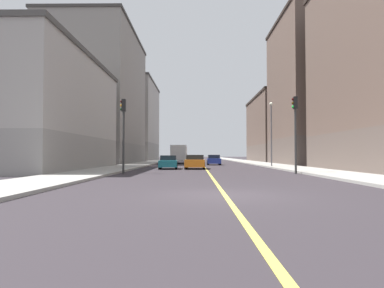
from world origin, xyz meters
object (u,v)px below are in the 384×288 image
building_left_mid (322,91)px  building_right_midblock (97,98)px  street_lamp_left_near (271,127)px  car_yellow (193,161)px  building_right_corner (26,112)px  car_orange (195,162)px  traffic_light_right_near (123,125)px  car_blue (214,160)px  car_white (194,158)px  box_truck (179,154)px  car_teal (168,162)px  traffic_light_left_near (295,123)px  building_left_far (285,129)px  building_right_distant (129,122)px

building_left_mid → building_right_midblock: size_ratio=0.95×
street_lamp_left_near → car_yellow: (-8.56, 5.97, -3.75)m
building_right_corner → building_right_midblock: 22.66m
building_right_midblock → car_orange: bearing=-52.1°
building_right_midblock → car_orange: size_ratio=5.12×
traffic_light_right_near → car_orange: (5.25, 8.21, -2.90)m
traffic_light_right_near → car_blue: 22.17m
car_white → box_truck: (-2.32, -17.72, 0.94)m
car_blue → car_teal: bearing=-112.2°
building_right_midblock → car_white: 25.55m
building_right_midblock → car_yellow: size_ratio=5.25×
traffic_light_left_near → traffic_light_right_near: (-12.54, 0.00, -0.09)m
traffic_light_left_near → street_lamp_left_near: 12.12m
car_white → street_lamp_left_near: bearing=-75.9°
traffic_light_left_near → car_orange: (-7.29, 8.21, -2.99)m
building_left_far → street_lamp_left_near: 30.52m
building_right_midblock → traffic_light_right_near: size_ratio=3.92×
building_right_corner → car_orange: size_ratio=4.69×
car_white → car_blue: 25.72m
car_blue → traffic_light_right_near: bearing=-110.6°
building_left_mid → car_orange: (-17.60, -13.54, -9.52)m
building_right_distant → traffic_light_right_near: bearing=-79.0°
building_right_midblock → car_yellow: bearing=-33.6°
traffic_light_left_near → car_blue: (-4.80, 20.58, -3.00)m
building_left_mid → car_yellow: 20.60m
car_white → car_yellow: bearing=-90.0°
street_lamp_left_near → car_teal: street_lamp_left_near is taller
building_left_mid → street_lamp_left_near: building_left_mid is taller
building_left_mid → car_blue: size_ratio=5.17×
street_lamp_left_near → car_blue: size_ratio=1.77×
building_right_midblock → traffic_light_left_near: size_ratio=3.81×
building_left_far → street_lamp_left_near: bearing=-107.8°
building_left_far → building_right_corner: building_left_far is taller
car_yellow → car_blue: 3.75m
building_left_far → traffic_light_right_near: bearing=-119.1°
building_left_far → car_orange: size_ratio=4.99×
building_right_midblock → traffic_light_right_near: (10.28, -28.16, -6.78)m
car_orange → traffic_light_left_near: bearing=-48.4°
building_left_far → building_right_midblock: size_ratio=0.97×
car_yellow → box_truck: size_ratio=0.55×
street_lamp_left_near → building_right_midblock: bearing=146.0°
building_right_corner → car_blue: building_right_corner is taller
street_lamp_left_near → car_yellow: street_lamp_left_near is taller
traffic_light_right_near → car_orange: bearing=57.4°
traffic_light_left_near → box_truck: (-9.85, 28.44, -2.12)m
building_left_mid → car_white: 31.72m
traffic_light_left_near → car_blue: traffic_light_left_near is taller
street_lamp_left_near → car_white: size_ratio=1.52×
traffic_light_right_near → street_lamp_left_near: 18.16m
building_right_distant → traffic_light_left_near: building_right_distant is taller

